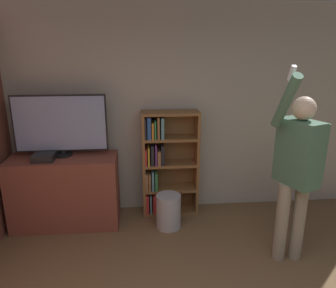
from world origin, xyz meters
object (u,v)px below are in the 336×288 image
(television, at_px, (60,125))
(waste_bin, at_px, (168,211))
(game_console, at_px, (44,157))
(bookshelf, at_px, (165,164))
(person, at_px, (297,166))

(television, relative_size, waste_bin, 2.57)
(game_console, height_order, bookshelf, bookshelf)
(game_console, height_order, waste_bin, game_console)
(waste_bin, bearing_deg, television, 167.65)
(game_console, relative_size, waste_bin, 0.57)
(television, relative_size, person, 0.54)
(bookshelf, bearing_deg, person, -43.00)
(television, bearing_deg, waste_bin, -12.35)
(game_console, bearing_deg, bookshelf, 10.90)
(bookshelf, xyz_separation_m, person, (1.21, -1.13, 0.36))
(game_console, bearing_deg, waste_bin, -4.77)
(television, xyz_separation_m, person, (2.47, -1.01, -0.22))
(waste_bin, bearing_deg, person, -31.47)
(game_console, xyz_separation_m, person, (2.65, -0.86, 0.13))
(bookshelf, distance_m, waste_bin, 0.62)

